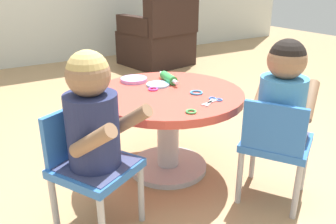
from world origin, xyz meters
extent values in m
plane|color=tan|center=(0.00, 0.00, 0.00)|extent=(10.00, 10.00, 0.00)
cylinder|color=silver|center=(0.00, 0.00, 0.01)|extent=(0.44, 0.44, 0.03)
cylinder|color=silver|center=(0.00, 0.00, 0.21)|extent=(0.12, 0.12, 0.43)
cylinder|color=#D84C3F|center=(0.00, 0.00, 0.45)|extent=(0.80, 0.80, 0.04)
cylinder|color=#B7B7BC|center=(-0.34, -0.32, 0.14)|extent=(0.03, 0.03, 0.28)
cylinder|color=#B7B7BC|center=(-0.69, -0.21, 0.14)|extent=(0.03, 0.03, 0.28)
cylinder|color=#B7B7BC|center=(-0.46, -0.09, 0.14)|extent=(0.03, 0.03, 0.28)
cube|color=blue|center=(-0.52, -0.26, 0.30)|extent=(0.40, 0.40, 0.04)
cube|color=blue|center=(-0.58, -0.14, 0.43)|extent=(0.25, 0.14, 0.22)
cube|color=#3F4772|center=(-0.52, -0.26, 0.30)|extent=(0.36, 0.37, 0.04)
cylinder|color=navy|center=(-0.52, -0.26, 0.47)|extent=(0.21, 0.21, 0.30)
sphere|color=#997051|center=(-0.52, -0.26, 0.70)|extent=(0.17, 0.17, 0.17)
sphere|color=tan|center=(-0.52, -0.26, 0.71)|extent=(0.16, 0.16, 0.16)
cylinder|color=#997051|center=(-0.57, -0.40, 0.49)|extent=(0.15, 0.21, 0.17)
cylinder|color=#997051|center=(-0.37, -0.30, 0.49)|extent=(0.15, 0.21, 0.17)
cylinder|color=#B7B7BC|center=(0.48, -0.54, 0.14)|extent=(0.03, 0.03, 0.28)
cylinder|color=#B7B7BC|center=(0.34, -0.32, 0.14)|extent=(0.03, 0.03, 0.28)
cylinder|color=#B7B7BC|center=(0.25, -0.68, 0.14)|extent=(0.03, 0.03, 0.28)
cylinder|color=#B7B7BC|center=(0.12, -0.45, 0.14)|extent=(0.03, 0.03, 0.28)
cube|color=blue|center=(0.30, -0.50, 0.30)|extent=(0.41, 0.41, 0.04)
cube|color=blue|center=(0.18, -0.57, 0.43)|extent=(0.16, 0.24, 0.22)
cube|color=#3F4772|center=(0.30, -0.50, 0.30)|extent=(0.37, 0.37, 0.04)
cylinder|color=#3F8CCC|center=(0.30, -0.50, 0.47)|extent=(0.21, 0.21, 0.30)
sphere|color=#997051|center=(0.30, -0.50, 0.70)|extent=(0.17, 0.17, 0.17)
sphere|color=black|center=(0.30, -0.50, 0.71)|extent=(0.16, 0.16, 0.16)
cylinder|color=#997051|center=(0.44, -0.54, 0.49)|extent=(0.21, 0.16, 0.17)
cylinder|color=#997051|center=(0.33, -0.35, 0.49)|extent=(0.21, 0.16, 0.17)
cube|color=black|center=(1.20, 2.20, 0.20)|extent=(0.81, 0.81, 0.40)
cube|color=black|center=(1.25, 1.91, 0.62)|extent=(0.72, 0.28, 0.45)
cube|color=black|center=(1.50, 2.25, 0.50)|extent=(0.22, 0.61, 0.20)
cube|color=black|center=(0.91, 2.15, 0.50)|extent=(0.22, 0.61, 0.20)
cylinder|color=green|center=(0.09, 0.14, 0.49)|extent=(0.07, 0.15, 0.05)
cylinder|color=white|center=(0.11, 0.24, 0.49)|extent=(0.03, 0.05, 0.02)
cylinder|color=white|center=(0.08, 0.05, 0.49)|extent=(0.03, 0.05, 0.02)
cube|color=silver|center=(0.08, -0.26, 0.47)|extent=(0.10, 0.07, 0.01)
cube|color=silver|center=(0.08, -0.26, 0.47)|extent=(0.11, 0.03, 0.01)
torus|color=#3F72CC|center=(0.12, -0.22, 0.47)|extent=(0.05, 0.05, 0.01)
torus|color=#3F72CC|center=(0.14, -0.25, 0.47)|extent=(0.05, 0.05, 0.01)
cylinder|color=#8CCCF2|center=(0.01, 0.12, 0.47)|extent=(0.13, 0.13, 0.01)
cylinder|color=#CC99E5|center=(-0.07, 0.26, 0.48)|extent=(0.15, 0.15, 0.02)
torus|color=#4CB259|center=(-0.07, -0.31, 0.47)|extent=(0.05, 0.05, 0.01)
torus|color=#D83FA5|center=(-0.05, 0.06, 0.47)|extent=(0.05, 0.05, 0.01)
torus|color=#3F99D8|center=(0.11, -0.11, 0.47)|extent=(0.07, 0.07, 0.01)
camera|label=1|loc=(-0.93, -1.49, 1.05)|focal=37.38mm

